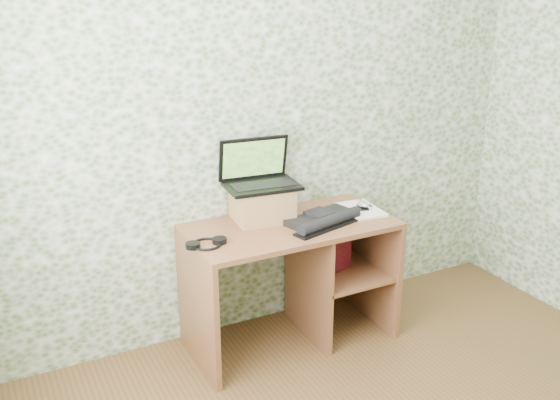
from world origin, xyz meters
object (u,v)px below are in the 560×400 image
laptop (259,175)px  keyboard (324,219)px  desk (300,262)px  riser (262,204)px  notepad (361,210)px

laptop → keyboard: size_ratio=0.88×
desk → riser: riser is taller
riser → keyboard: (0.29, -0.22, -0.07)m
desk → laptop: 0.58m
desk → notepad: bearing=-4.1°
desk → riser: size_ratio=3.68×
desk → notepad: (0.40, -0.03, 0.28)m
keyboard → riser: bearing=128.3°
riser → keyboard: bearing=-37.0°
riser → notepad: riser is taller
riser → keyboard: riser is taller
riser → keyboard: size_ratio=0.65×
desk → keyboard: (0.10, -0.10, 0.29)m
desk → keyboard: size_ratio=2.40×
riser → notepad: 0.62m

